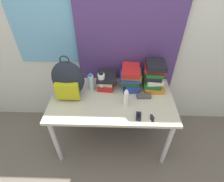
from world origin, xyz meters
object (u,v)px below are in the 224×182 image
Objects in this scene: backpack at (68,80)px; wristwatch at (152,118)px; sunscreen_bottle at (126,98)px; sunglasses_case at (144,96)px; book_stack_right at (153,76)px; water_bottle at (91,82)px; book_stack_center at (131,77)px; book_stack_left at (106,80)px; sports_bottle at (101,82)px; cell_phone at (139,116)px.

backpack is 0.91m from wristwatch.
sunscreen_bottle reaches higher than sunglasses_case.
water_bottle is (-0.68, -0.06, -0.06)m from book_stack_right.
book_stack_right is 2.09× the size of sunglasses_case.
book_stack_center reaches higher than sunglasses_case.
water_bottle is 1.31× the size of sunglasses_case.
book_stack_left is 0.77× the size of book_stack_right.
book_stack_left is 2.64× the size of wristwatch.
backpack is 1.66× the size of book_stack_center.
water_bottle is at bearing 148.08° from sunscreen_bottle.
sunglasses_case reaches higher than wristwatch.
book_stack_left is 1.07× the size of sports_bottle.
book_stack_center is 2.51× the size of cell_phone.
book_stack_center is at bearing 11.65° from sports_bottle.
sunscreen_bottle is (-0.06, -0.30, -0.04)m from book_stack_center.
backpack is 2.59× the size of sunscreen_bottle.
sunglasses_case is at bearing -120.13° from book_stack_right.
book_stack_right is 1.77× the size of sunscreen_bottle.
backpack is 0.79m from cell_phone.
water_bottle is 1.11× the size of sunscreen_bottle.
sports_bottle is 2.48× the size of wristwatch.
book_stack_left reaches higher than cell_phone.
book_stack_center is 0.26m from sunglasses_case.
book_stack_left is 2.18× the size of cell_phone.
backpack is at bearing -154.31° from water_bottle.
backpack reaches higher than book_stack_left.
backpack is 4.15× the size of cell_phone.
sunglasses_case is (0.20, 0.11, -0.07)m from sunscreen_bottle.
sunglasses_case is at bearing -1.77° from backpack.
water_bottle is at bearing -160.01° from book_stack_left.
wristwatch is at bearing -39.25° from sports_bottle.
sports_bottle reaches higher than wristwatch.
backpack is 0.26m from water_bottle.
sports_bottle is 0.66m from wristwatch.
water_bottle is at bearing 140.86° from cell_phone.
book_stack_right is (0.52, 0.00, 0.07)m from book_stack_left.
book_stack_left is at bearing -179.75° from book_stack_center.
book_stack_center is at bearing -179.83° from book_stack_right.
sunglasses_case is 1.65× the size of wristwatch.
sports_bottle is 0.48m from sunglasses_case.
sports_bottle is (-0.05, -0.06, 0.03)m from book_stack_left.
book_stack_center is 0.25m from book_stack_right.
sports_bottle reaches higher than water_bottle.
book_stack_left is at bearing 133.54° from wristwatch.
sports_bottle is (0.12, -0.00, 0.01)m from water_bottle.
sunscreen_bottle is 0.22m from cell_phone.
book_stack_center is 0.33m from sports_bottle.
water_bottle is (-0.44, -0.06, -0.03)m from book_stack_center.
sports_bottle is (0.33, 0.10, -0.09)m from backpack.
backpack is 1.46× the size of book_stack_right.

